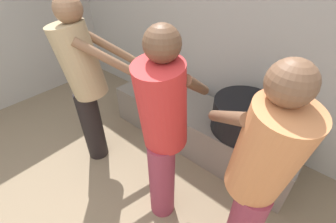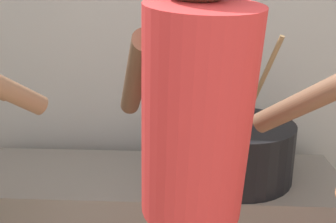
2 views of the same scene
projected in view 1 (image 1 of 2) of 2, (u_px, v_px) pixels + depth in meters
The scene contains 6 objects.
block_enclosure_rear at pixel (241, 23), 2.22m from camera, with size 5.36×0.20×2.46m, color #ADA8A0.
hearth_ledge at pixel (199, 126), 2.52m from camera, with size 2.07×0.60×0.45m, color slate.
cooking_pot_main at pixel (245, 116), 2.06m from camera, with size 0.60×0.60×0.75m.
cook_in_red_shirt at pixel (163, 128), 1.49m from camera, with size 0.48×0.71×1.54m.
cook_in_tan_shirt at pixel (84, 80), 1.97m from camera, with size 0.67×0.71×1.58m.
cook_in_orange_shirt at pixel (258, 175), 1.21m from camera, with size 0.69×0.67×1.52m.
Camera 1 is at (0.95, 0.20, 1.85)m, focal length 24.23 mm.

